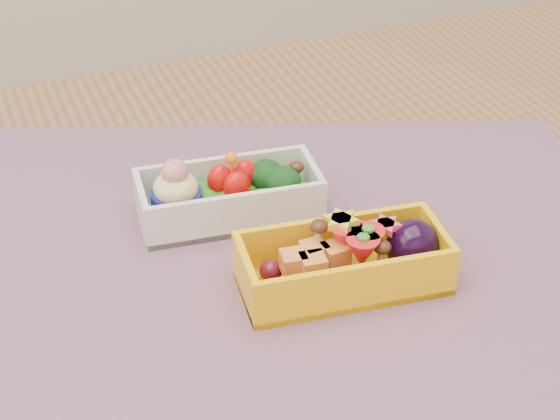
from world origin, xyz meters
name	(u,v)px	position (x,y,z in m)	size (l,w,h in m)	color
table	(233,381)	(0.00, 0.00, 0.65)	(1.20, 0.80, 0.75)	brown
placemat	(273,256)	(0.04, 0.02, 0.75)	(0.55, 0.42, 0.00)	#865C67
bento_white	(228,195)	(0.03, 0.08, 0.77)	(0.15, 0.08, 0.06)	silver
bento_yellow	(348,261)	(0.08, -0.03, 0.78)	(0.16, 0.08, 0.05)	yellow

